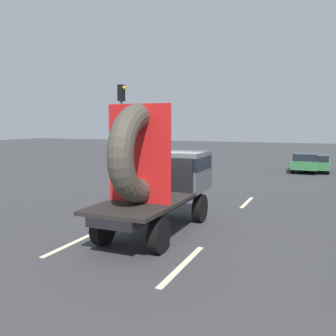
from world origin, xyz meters
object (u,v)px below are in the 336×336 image
distant_sedan (305,162)px  traffic_light (122,119)px  oncoming_car (318,163)px  flatbed_truck (160,173)px

distant_sedan → traffic_light: traffic_light is taller
traffic_light → oncoming_car: size_ratio=1.49×
flatbed_truck → distant_sedan: 17.72m
traffic_light → oncoming_car: (10.13, 9.95, -2.97)m
oncoming_car → traffic_light: bearing=-135.5°
oncoming_car → flatbed_truck: bearing=-103.5°
flatbed_truck → distant_sedan: flatbed_truck is taller
flatbed_truck → oncoming_car: (4.26, 17.70, -1.18)m
distant_sedan → oncoming_car: 0.89m
traffic_light → oncoming_car: traffic_light is taller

